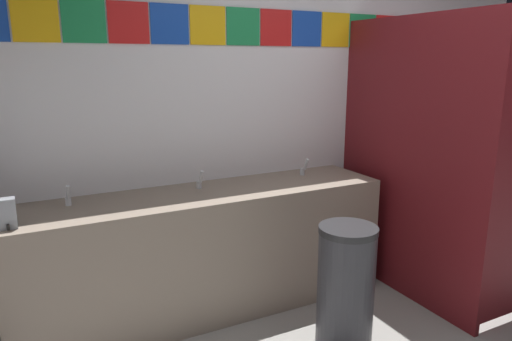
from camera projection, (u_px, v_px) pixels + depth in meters
The scene contains 9 objects.
wall_back at pixel (302, 114), 3.68m from camera, with size 4.50×0.09×2.56m.
vanity_counter at pixel (206, 250), 3.17m from camera, with size 2.50×0.57×0.84m.
faucet_left at pixel (68, 198), 2.77m from camera, with size 0.04×0.10×0.14m.
faucet_center at pixel (200, 181), 3.14m from camera, with size 0.04×0.10×0.14m.
faucet_right at pixel (304, 169), 3.51m from camera, with size 0.04×0.10×0.14m.
soap_dispenser at pixel (7, 214), 2.40m from camera, with size 0.09×0.09×0.16m.
stall_divider at pixel (453, 166), 3.15m from camera, with size 0.92×1.39×1.99m.
toilet at pixel (418, 229), 3.94m from camera, with size 0.39×0.49×0.74m.
trash_bin at pixel (346, 285), 2.80m from camera, with size 0.35×0.35×0.75m.
Camera 1 is at (-2.00, -1.43, 1.70)m, focal length 32.68 mm.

